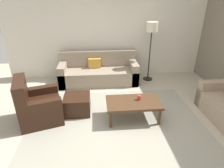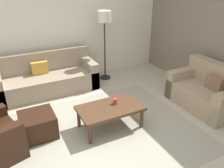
# 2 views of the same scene
# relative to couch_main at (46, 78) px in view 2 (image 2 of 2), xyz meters

# --- Properties ---
(ground_plane) EXTENTS (8.00, 8.00, 0.00)m
(ground_plane) POSITION_rel_couch_main_xyz_m (0.29, -2.10, -0.30)
(ground_plane) COLOR #B2A893
(rear_partition) EXTENTS (6.00, 0.12, 2.80)m
(rear_partition) POSITION_rel_couch_main_xyz_m (0.29, 0.50, 1.10)
(rear_partition) COLOR silver
(rear_partition) RESTS_ON ground_plane
(area_rug) EXTENTS (3.53, 2.65, 0.01)m
(area_rug) POSITION_rel_couch_main_xyz_m (0.29, -2.10, -0.29)
(area_rug) COLOR gray
(area_rug) RESTS_ON ground_plane
(couch_main) EXTENTS (2.23, 0.90, 0.88)m
(couch_main) POSITION_rel_couch_main_xyz_m (0.00, 0.00, 0.00)
(couch_main) COLOR gray
(couch_main) RESTS_ON ground_plane
(couch_loveseat) EXTENTS (0.84, 1.39, 0.88)m
(couch_loveseat) POSITION_rel_couch_main_xyz_m (2.76, -2.24, 0.01)
(couch_loveseat) COLOR gray
(couch_loveseat) RESTS_ON ground_plane
(ottoman) EXTENTS (0.56, 0.56, 0.40)m
(ottoman) POSITION_rel_couch_main_xyz_m (-0.51, -1.66, -0.10)
(ottoman) COLOR black
(ottoman) RESTS_ON ground_plane
(coffee_table) EXTENTS (1.10, 0.64, 0.41)m
(coffee_table) POSITION_rel_couch_main_xyz_m (0.66, -2.00, 0.06)
(coffee_table) COLOR #472D1C
(coffee_table) RESTS_ON ground_plane
(cup) EXTENTS (0.07, 0.07, 0.10)m
(cup) POSITION_rel_couch_main_xyz_m (0.79, -1.95, 0.16)
(cup) COLOR #B2332D
(cup) RESTS_ON coffee_table
(lamp_standing) EXTENTS (0.32, 0.32, 1.71)m
(lamp_standing) POSITION_rel_couch_main_xyz_m (1.51, -0.02, 1.11)
(lamp_standing) COLOR black
(lamp_standing) RESTS_ON ground_plane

